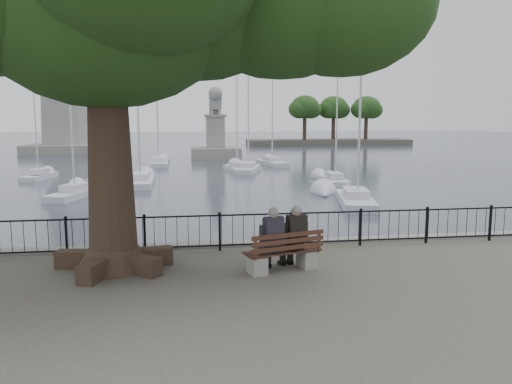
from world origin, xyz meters
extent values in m
cube|color=slate|center=(0.00, 3.00, -0.50)|extent=(200.00, 0.40, 1.20)
plane|color=#29303D|center=(0.00, 103.00, -1.00)|extent=(260.00, 260.00, 0.00)
cube|color=black|center=(0.00, 2.50, 0.98)|extent=(22.00, 0.04, 0.04)
cube|color=black|center=(0.00, 2.50, 0.15)|extent=(22.00, 0.04, 0.04)
cube|color=gray|center=(-0.30, 0.27, 0.21)|extent=(0.47, 0.55, 0.42)
cube|color=gray|center=(0.98, 0.64, 0.21)|extent=(0.47, 0.55, 0.42)
cube|color=#392017|center=(0.34, 0.46, 0.46)|extent=(1.93, 1.01, 0.04)
cube|color=#392017|center=(0.42, 0.19, 0.77)|extent=(1.79, 0.55, 0.41)
cube|color=black|center=(0.05, 0.38, 0.59)|extent=(0.44, 0.40, 0.25)
cube|color=black|center=(0.09, 0.28, 0.98)|extent=(0.50, 0.36, 0.62)
sphere|color=tan|center=(0.07, 0.31, 1.41)|extent=(0.24, 0.24, 0.24)
ellipsoid|color=gray|center=(0.08, 0.29, 1.45)|extent=(0.25, 0.25, 0.21)
cube|color=black|center=(-0.03, 0.67, 0.23)|extent=(0.44, 0.53, 0.46)
cube|color=black|center=(0.64, 0.55, 0.59)|extent=(0.44, 0.40, 0.25)
cube|color=black|center=(0.67, 0.44, 0.98)|extent=(0.50, 0.36, 0.62)
sphere|color=tan|center=(0.66, 0.48, 1.41)|extent=(0.24, 0.24, 0.24)
ellipsoid|color=gray|center=(0.66, 0.46, 1.45)|extent=(0.25, 0.25, 0.21)
cube|color=black|center=(0.55, 0.84, 0.23)|extent=(0.44, 0.53, 0.46)
cone|color=black|center=(-3.64, 1.22, 0.27)|extent=(1.82, 1.82, 0.54)
cone|color=black|center=(-3.64, 1.22, 3.21)|extent=(1.18, 1.18, 6.42)
ellipsoid|color=#1C3B16|center=(1.82, 0.90, 6.21)|extent=(4.28, 4.28, 3.34)
cube|color=slate|center=(-18.00, 62.00, -0.40)|extent=(10.03, 10.03, 1.40)
cone|color=gray|center=(-18.00, 62.00, 12.03)|extent=(6.42, 6.42, 24.06)
cube|color=slate|center=(2.00, 50.00, -0.40)|extent=(5.81, 5.81, 1.40)
cube|color=gray|center=(2.00, 50.00, 2.04)|extent=(2.13, 2.51, 3.87)
cube|color=slate|center=(2.00, 50.00, 4.12)|extent=(2.51, 2.90, 0.30)
cube|color=gray|center=(2.00, 50.29, 4.95)|extent=(1.26, 2.13, 1.36)
cube|color=gray|center=(2.00, 49.32, 5.63)|extent=(1.45, 0.97, 1.55)
sphere|color=gray|center=(2.00, 48.94, 6.69)|extent=(1.65, 1.65, 1.65)
cube|color=silver|center=(-8.34, 20.00, -0.90)|extent=(2.79, 5.20, 0.56)
cube|color=silver|center=(-8.34, 20.00, -0.40)|extent=(1.57, 2.25, 0.42)
cylinder|color=silver|center=(-8.34, 19.72, 3.48)|extent=(0.11, 0.11, 8.17)
cube|color=silver|center=(-4.95, 25.16, -0.90)|extent=(1.72, 6.00, 0.66)
cube|color=silver|center=(-4.95, 25.16, -0.40)|extent=(1.24, 2.45, 0.50)
cylinder|color=silver|center=(-4.95, 24.83, 5.26)|extent=(0.13, 0.13, 11.71)
cube|color=silver|center=(7.34, 15.06, -0.90)|extent=(2.92, 6.18, 0.66)
cube|color=silver|center=(7.34, 15.06, -0.40)|extent=(1.71, 2.63, 0.50)
cylinder|color=silver|center=(7.34, 14.73, 4.48)|extent=(0.13, 0.13, 10.16)
cube|color=silver|center=(8.94, 24.08, -0.90)|extent=(1.71, 5.00, 0.55)
cube|color=silver|center=(8.94, 24.08, -0.40)|extent=(1.14, 2.07, 0.41)
cylinder|color=silver|center=(8.94, 23.81, 3.86)|extent=(0.11, 0.11, 8.91)
cube|color=silver|center=(-13.13, 30.21, -0.90)|extent=(1.89, 4.77, 0.52)
cube|color=silver|center=(-13.13, 30.21, -0.40)|extent=(1.19, 2.00, 0.39)
cylinder|color=silver|center=(-13.13, 29.95, 4.23)|extent=(0.10, 0.10, 9.67)
cube|color=silver|center=(2.90, 34.34, -0.90)|extent=(2.11, 5.35, 0.58)
cube|color=silver|center=(2.90, 34.34, -0.40)|extent=(1.32, 2.24, 0.43)
cylinder|color=silver|center=(2.90, 34.05, 4.38)|extent=(0.12, 0.12, 9.97)
cube|color=silver|center=(7.08, 39.59, -0.90)|extent=(2.64, 6.04, 0.65)
cube|color=silver|center=(7.08, 39.59, -0.40)|extent=(1.60, 2.56, 0.49)
cylinder|color=silver|center=(7.08, 39.26, 4.28)|extent=(0.13, 0.13, 9.77)
cube|color=silver|center=(-4.39, 40.74, -0.90)|extent=(2.11, 6.22, 0.68)
cube|color=silver|center=(-4.39, 40.74, -0.40)|extent=(1.41, 2.57, 0.51)
cylinder|color=silver|center=(-4.39, 40.40, 5.90)|extent=(0.14, 0.14, 13.00)
cube|color=silver|center=(3.81, 33.41, -0.90)|extent=(3.15, 6.21, 0.66)
cube|color=silver|center=(3.81, 33.41, -0.40)|extent=(1.81, 2.67, 0.50)
cylinder|color=silver|center=(3.81, 33.07, 4.98)|extent=(0.13, 0.13, 11.16)
cube|color=#423E35|center=(25.00, 80.00, -0.50)|extent=(30.00, 8.00, 1.20)
cylinder|color=black|center=(20.00, 78.00, 2.00)|extent=(0.70, 0.70, 4.00)
ellipsoid|color=#1C3B16|center=(20.00, 78.00, 6.00)|extent=(5.20, 5.20, 4.16)
cylinder|color=black|center=(26.00, 80.00, 2.00)|extent=(0.70, 0.70, 4.00)
ellipsoid|color=#1C3B16|center=(26.00, 80.00, 6.00)|extent=(5.20, 5.20, 4.16)
cylinder|color=black|center=(32.00, 79.00, 2.00)|extent=(0.70, 0.70, 4.00)
ellipsoid|color=#1C3B16|center=(32.00, 79.00, 6.00)|extent=(5.20, 5.20, 4.16)
camera|label=1|loc=(-1.95, -10.78, 3.52)|focal=35.00mm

